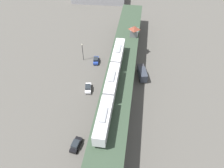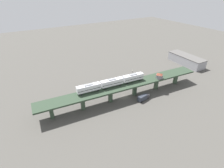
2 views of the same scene
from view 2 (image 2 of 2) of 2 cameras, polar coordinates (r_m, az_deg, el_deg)
The scene contains 10 objects.
ground_plane at distance 96.82m, azimuth 4.02°, elevation -4.40°, with size 400.00×400.00×0.00m, color #4C4944.
elevated_viaduct at distance 93.03m, azimuth 4.07°, elevation -0.90°, with size 15.97×92.38×8.07m.
subway_train at distance 89.51m, azimuth 0.00°, elevation 0.58°, with size 5.88×37.30×4.45m.
signal_hut at distance 101.04m, azimuth 15.20°, elevation 2.60°, with size 3.47×3.47×3.40m.
street_car_white at distance 103.29m, azimuth 0.86°, elevation -1.31°, with size 2.29×4.56×1.89m.
street_car_black at distance 96.01m, azimuth -9.57°, elevation -4.45°, with size 2.76×4.70×1.89m.
street_car_blue at distance 110.05m, azimuth 7.51°, elevation 0.52°, with size 2.17×4.50×1.89m.
delivery_truck at distance 95.04m, azimuth 10.22°, elevation -4.31°, with size 3.34×7.46×3.20m.
street_lamp at distance 112.54m, azimuth 6.60°, elevation 3.11°, with size 0.44×0.44×6.94m.
warehouse_building at distance 148.01m, azimuth 23.06°, elevation 7.28°, with size 28.87×11.09×6.80m.
Camera 2 is at (65.13, -46.62, 54.39)m, focal length 28.00 mm.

